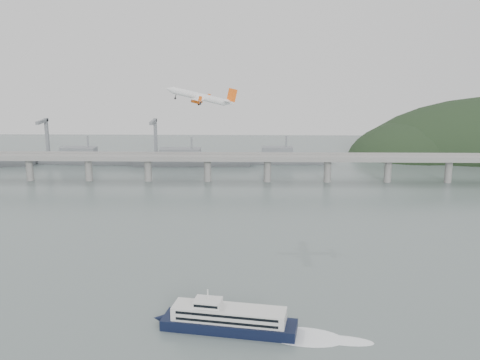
{
  "coord_description": "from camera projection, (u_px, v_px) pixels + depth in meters",
  "views": [
    {
      "loc": [
        6.26,
        -256.79,
        110.97
      ],
      "look_at": [
        0.0,
        55.0,
        36.0
      ],
      "focal_mm": 42.0,
      "sensor_mm": 36.0,
      "label": 1
    }
  ],
  "objects": [
    {
      "name": "ground",
      "position": [
        238.0,
        277.0,
        275.69
      ],
      "size": [
        900.0,
        900.0,
        0.0
      ],
      "primitive_type": "plane",
      "color": "slate",
      "rests_on": "ground"
    },
    {
      "name": "distant_fleet",
      "position": [
        82.0,
        158.0,
        534.95
      ],
      "size": [
        453.0,
        60.9,
        40.0
      ],
      "color": "slate",
      "rests_on": "ground"
    },
    {
      "name": "bridge",
      "position": [
        242.0,
        161.0,
        466.0
      ],
      "size": [
        800.0,
        22.0,
        23.9
      ],
      "color": "gray",
      "rests_on": "ground"
    },
    {
      "name": "ferry",
      "position": [
        229.0,
        319.0,
        223.68
      ],
      "size": [
        88.44,
        26.38,
        16.76
      ],
      "rotation": [
        0.0,
        0.0,
        -0.17
      ],
      "color": "black",
      "rests_on": "ground"
    },
    {
      "name": "airliner",
      "position": [
        201.0,
        97.0,
        322.45
      ],
      "size": [
        42.29,
        38.11,
        12.5
      ],
      "rotation": [
        0.05,
        -0.22,
        3.08
      ],
      "color": "white",
      "rests_on": "ground"
    }
  ]
}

